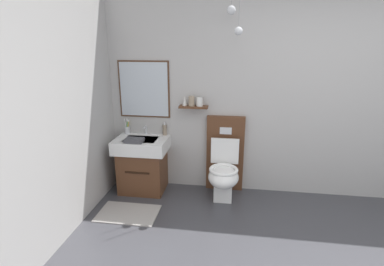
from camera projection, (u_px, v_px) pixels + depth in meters
The scene contains 8 objects.
wall_back at pixel (320, 89), 3.51m from camera, with size 5.48×0.46×2.71m.
bath_mat at pixel (128, 213), 3.37m from camera, with size 0.68×0.44×0.01m, color #9E9993.
vanity_sink_left at pixel (143, 163), 3.83m from camera, with size 0.66×0.51×0.72m.
tap_on_left_sink at pixel (146, 129), 3.89m from camera, with size 0.03×0.13×0.11m.
toilet at pixel (224, 167), 3.70m from camera, with size 0.48×0.62×1.00m.
toothbrush_cup at pixel (127, 129), 3.92m from camera, with size 0.08×0.07×0.20m.
soap_dispenser at pixel (165, 130), 3.86m from camera, with size 0.06×0.06×0.17m.
folded_hand_towel at pixel (134, 140), 3.59m from camera, with size 0.22×0.16×0.04m, color #47474C.
Camera 1 is at (-1.01, -1.71, 1.87)m, focal length 27.48 mm.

